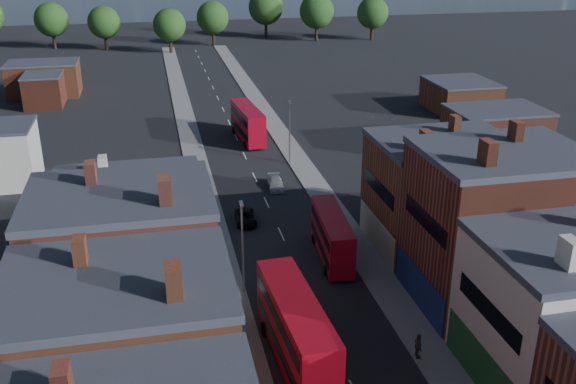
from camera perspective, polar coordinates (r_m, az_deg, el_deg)
name	(u,v)px	position (r m, az deg, el deg)	size (l,w,h in m)	color
pavement_west	(205,200)	(71.28, -7.36, -0.71)	(3.00, 200.00, 0.12)	gray
pavement_east	(319,191)	(73.31, 2.80, 0.12)	(3.00, 200.00, 0.12)	gray
lamp_post_2	(242,241)	(51.38, -4.08, -4.40)	(0.25, 0.70, 8.12)	slate
lamp_post_3	(290,128)	(80.64, 0.14, 5.74)	(0.25, 0.70, 8.12)	slate
bus_0	(296,330)	(44.20, 0.72, -12.14)	(3.49, 11.96, 5.11)	#A00917
bus_1	(332,235)	(57.90, 3.92, -3.85)	(3.01, 9.83, 4.19)	#B80A1B
bus_2	(248,122)	(90.71, -3.61, 6.19)	(3.47, 11.20, 4.76)	maroon
car_2	(246,217)	(65.37, -3.78, -2.25)	(2.01, 4.36, 1.21)	black
car_3	(276,183)	(73.91, -1.11, 0.79)	(1.69, 4.15, 1.20)	silver
ped_3	(418,346)	(46.43, 11.50, -13.28)	(1.13, 0.51, 1.92)	#524C46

